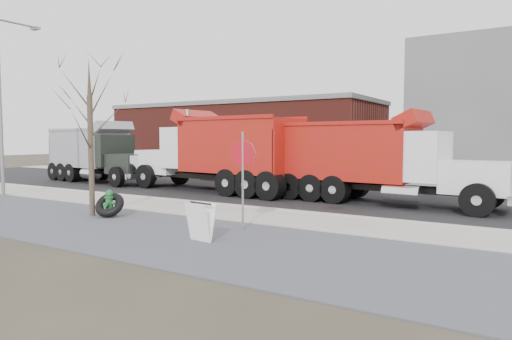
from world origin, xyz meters
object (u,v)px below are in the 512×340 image
Objects in this scene: stop_sign at (243,164)px; dump_truck_red_a at (378,158)px; sandwich_board at (201,222)px; truck_tire at (110,205)px; dump_truck_grey at (98,152)px; dump_truck_red_b at (220,150)px; fire_hydrant at (109,204)px.

dump_truck_red_a is (1.60, 7.25, -0.07)m from stop_sign.
truck_tire is at bearing 172.86° from sandwich_board.
stop_sign is 0.35× the size of dump_truck_grey.
dump_truck_red_b is 9.03m from dump_truck_grey.
stop_sign is (5.04, 0.38, 1.48)m from fire_hydrant.
truck_tire is at bearing -126.18° from dump_truck_red_a.
truck_tire is 7.92m from dump_truck_red_b.
dump_truck_grey is at bearing 156.06° from sandwich_board.
dump_truck_red_a is (6.53, 7.70, 1.41)m from truck_tire.
fire_hydrant is 0.33× the size of stop_sign.
dump_truck_red_a is at bearing 6.26° from dump_truck_grey.
dump_truck_grey is (-15.11, 7.39, -0.11)m from stop_sign.
dump_truck_red_a reaches higher than sandwich_board.
truck_tire is at bearing -50.16° from fire_hydrant.
truck_tire is 5.17m from stop_sign.
fire_hydrant is 10.21m from dump_truck_red_a.
fire_hydrant is 0.76× the size of truck_tire.
stop_sign reaches higher than truck_tire.
dump_truck_grey reaches higher than truck_tire.
dump_truck_red_a reaches higher than stop_sign.
dump_truck_grey reaches higher than fire_hydrant.
dump_truck_red_b is (-6.08, 7.22, 0.12)m from stop_sign.
stop_sign is 0.31× the size of dump_truck_red_a.
dump_truck_grey is (-10.18, 7.84, 1.37)m from truck_tire.
fire_hydrant is 0.13m from truck_tire.
stop_sign reaches higher than sandwich_board.
dump_truck_red_a is (6.64, 7.63, 1.41)m from fire_hydrant.
dump_truck_red_b is (-1.15, 7.67, 1.59)m from truck_tire.
dump_truck_red_a is at bearing 80.68° from stop_sign.
dump_truck_red_a is (1.75, 8.93, 1.31)m from sandwich_board.
sandwich_board reaches higher than fire_hydrant.
fire_hydrant is 0.12× the size of dump_truck_grey.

